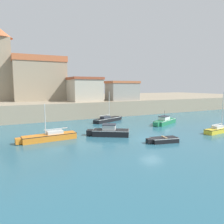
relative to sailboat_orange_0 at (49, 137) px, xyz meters
The scene contains 11 objects.
ground_plane 11.96m from the sailboat_orange_0, 24.75° to the right, with size 200.00×200.00×0.00m, color #2D667A.
quay_seawall 34.91m from the sailboat_orange_0, 71.88° to the left, with size 120.00×40.00×3.11m, color gray.
sailboat_orange_0 is the anchor object (origin of this frame).
motorboat_black_1 7.35m from the sailboat_orange_0, ahead, with size 5.27×4.06×2.38m.
motorboat_green_2 19.22m from the sailboat_orange_0, ahead, with size 5.95×3.63×2.25m.
sailboat_yellow_3 22.39m from the sailboat_orange_0, 15.16° to the right, with size 6.25×1.94×5.39m.
dinghy_black_4 13.01m from the sailboat_orange_0, 30.49° to the right, with size 3.80×1.97×0.64m.
sailboat_black_5 14.82m from the sailboat_orange_0, 37.04° to the left, with size 6.38×3.58×5.30m.
church 29.21m from the sailboat_orange_0, 86.29° to the left, with size 15.13×15.01×14.88m.
harbor_shed_near_wharf 25.34m from the sailboat_orange_0, 40.77° to the left, with size 6.80×4.31×4.17m.
harbor_shed_far_end 21.82m from the sailboat_orange_0, 59.23° to the left, with size 6.33×6.83×4.90m.
Camera 1 is at (-15.44, -20.22, 6.30)m, focal length 35.00 mm.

